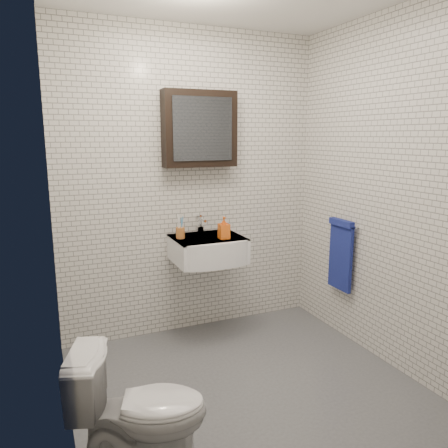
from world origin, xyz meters
The scene contains 9 objects.
ground centered at (0.00, 0.00, 0.01)m, with size 2.20×2.00×0.01m, color #4C4F54.
room_shell centered at (0.00, 0.00, 1.47)m, with size 2.22×2.02×2.51m.
washbasin centered at (0.05, 0.73, 0.76)m, with size 0.55×0.50×0.20m.
faucet centered at (0.05, 0.93, 0.92)m, with size 0.06×0.20×0.15m.
mirror_cabinet centered at (0.05, 0.93, 1.70)m, with size 0.60×0.15×0.60m.
towel_rail centered at (1.04, 0.35, 0.72)m, with size 0.09×0.30×0.58m.
toothbrush_cup centered at (-0.16, 0.81, 0.90)m, with size 0.09×0.09×0.19m.
soap_bottle centered at (0.15, 0.66, 0.94)m, with size 0.08×0.08×0.18m, color orange.
toilet centered at (-0.80, -0.49, 0.33)m, with size 0.37×0.64×0.66m, color silver.
Camera 1 is at (-1.18, -2.41, 1.65)m, focal length 35.00 mm.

